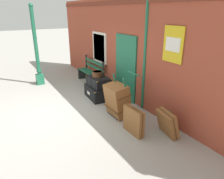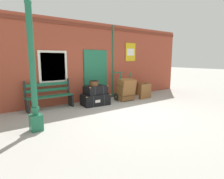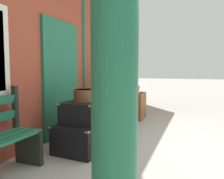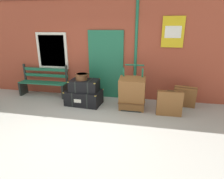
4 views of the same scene
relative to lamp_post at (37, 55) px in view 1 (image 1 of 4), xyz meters
The scene contains 11 objects.
ground_plane 3.14m from the lamp_post, ahead, with size 60.00×60.00×0.00m, color #A3A099.
brick_facade 3.70m from the lamp_post, 38.29° to the left, with size 10.40×0.35×3.20m.
lamp_post is the anchor object (origin of this frame).
platform_bench 2.18m from the lamp_post, 63.45° to the left, with size 1.60×0.43×1.01m.
steamer_trunk_base 2.98m from the lamp_post, 28.60° to the left, with size 1.06×0.73×0.43m.
steamer_trunk_middle 2.91m from the lamp_post, 28.57° to the left, with size 0.82×0.56×0.33m.
round_hatbox 2.81m from the lamp_post, 29.12° to the left, with size 0.38×0.35×0.18m.
porters_trolley 4.24m from the lamp_post, 19.80° to the left, with size 0.71×0.69×1.18m.
large_brown_trunk 4.15m from the lamp_post, 17.44° to the left, with size 0.70×0.57×0.94m.
suitcase_beige 5.06m from the lamp_post, 12.39° to the left, with size 0.64×0.17×0.69m.
suitcase_caramel 5.68m from the lamp_post, 17.72° to the left, with size 0.64×0.45×0.63m.
Camera 1 is at (5.50, -1.30, 2.78)m, focal length 33.64 mm.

